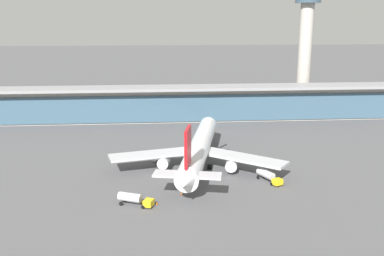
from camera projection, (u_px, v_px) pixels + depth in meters
The scene contains 11 objects.
ground_plane at pixel (196, 167), 129.74m from camera, with size 1200.00×1200.00×0.00m, color #515154.
airliner_on_stand at pixel (199, 149), 128.91m from camera, with size 50.40×66.48×17.84m.
service_truck_near_nose_yellow at pixel (134, 199), 103.03m from camera, with size 8.79×5.45×2.95m.
service_truck_under_wing_white at pixel (161, 159), 134.88m from camera, with size 6.69×4.24×2.70m.
service_truck_mid_apron_olive at pixel (214, 150), 143.67m from camera, with size 6.91×2.35×2.70m.
service_truck_by_tail_yellow at pixel (268, 176), 118.05m from camera, with size 5.79×8.72×2.95m.
terminal_building at pixel (183, 103), 186.23m from camera, with size 183.60×12.80×15.20m.
control_tower at pixel (306, 37), 209.49m from camera, with size 12.00×12.00×62.20m.
safety_cone_alpha at pixel (141, 202), 104.53m from camera, with size 0.62×0.62×0.70m.
safety_cone_bravo at pixel (181, 194), 109.43m from camera, with size 0.62×0.62×0.70m.
safety_cone_charlie at pixel (157, 203), 103.81m from camera, with size 0.62×0.62×0.70m.
Camera 1 is at (-11.24, -122.46, 42.98)m, focal length 40.98 mm.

